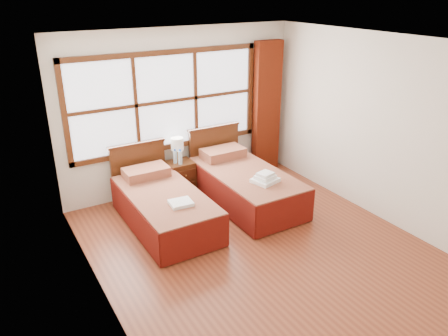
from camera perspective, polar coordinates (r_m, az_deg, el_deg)
floor at (r=5.82m, az=4.49°, el=-10.25°), size 4.50×4.50×0.00m
ceiling at (r=4.91m, az=5.45°, el=16.07°), size 4.50×4.50×0.00m
wall_back at (r=7.08m, az=-5.70°, el=7.43°), size 4.00×0.00×4.00m
wall_left at (r=4.46m, az=-16.62°, el=-3.00°), size 0.00×4.50×4.50m
wall_right at (r=6.54m, az=19.45°, el=4.90°), size 0.00×4.50×4.50m
window at (r=6.90m, az=-7.52°, el=8.65°), size 3.16×0.06×1.56m
curtain at (r=7.79m, az=5.59°, el=7.86°), size 0.50×0.16×2.30m
bed_left at (r=6.25m, az=-7.93°, el=-4.86°), size 0.97×1.99×0.94m
bed_right at (r=6.81m, az=2.63°, el=-2.08°), size 1.02×2.04×0.99m
nightstand at (r=7.15m, az=-5.68°, el=-1.22°), size 0.40×0.40×0.54m
towels_left at (r=5.77m, az=-5.65°, el=-4.56°), size 0.31×0.28×0.05m
towels_right at (r=6.33m, az=5.40°, el=-1.35°), size 0.41×0.38×0.15m
lamp at (r=7.01m, az=-6.14°, el=3.06°), size 0.20×0.20×0.39m
bottle_near at (r=6.98m, az=-6.41°, el=1.48°), size 0.06×0.06×0.24m
bottle_far at (r=6.92m, az=-5.74°, el=1.39°), size 0.07×0.07×0.25m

